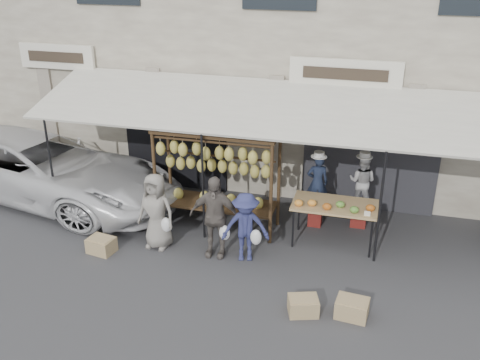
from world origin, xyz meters
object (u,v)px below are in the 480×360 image
object	(u,v)px
customer_right	(245,227)
crate_near_a	(303,306)
crate_near_b	(352,308)
customer_left	(156,211)
banana_rack	(216,161)
vendor_left	(317,182)
vendor_right	(362,181)
crate_far	(101,245)
customer_mid	(214,217)
produce_table	(335,206)
van	(33,152)

from	to	relation	value
customer_right	crate_near_a	bearing A→B (deg)	-59.99
customer_right	crate_near_b	world-z (taller)	customer_right
customer_left	banana_rack	bearing A→B (deg)	55.35
vendor_left	vendor_right	world-z (taller)	vendor_right
crate_far	vendor_left	bearing A→B (deg)	29.77
vendor_right	customer_left	distance (m)	4.38
banana_rack	customer_left	distance (m)	1.62
customer_mid	crate_near_a	xyz separation A→B (m)	(1.99, -1.38, -0.70)
vendor_left	customer_left	distance (m)	3.46
banana_rack	vendor_right	world-z (taller)	banana_rack
produce_table	van	size ratio (longest dim) A/B	0.32
crate_near_a	van	bearing A→B (deg)	157.47
vendor_right	crate_far	size ratio (longest dim) A/B	2.32
customer_right	van	xyz separation A→B (m)	(-5.71, 1.56, 0.39)
crate_near_b	crate_far	size ratio (longest dim) A/B	1.02
vendor_right	crate_far	distance (m)	5.58
crate_near_b	banana_rack	bearing A→B (deg)	142.91
vendor_left	customer_mid	bearing A→B (deg)	32.22
produce_table	crate_far	bearing A→B (deg)	-160.87
customer_left	van	bearing A→B (deg)	164.01
vendor_left	banana_rack	bearing A→B (deg)	5.45
vendor_left	crate_far	distance (m)	4.66
produce_table	crate_near_a	bearing A→B (deg)	-95.05
customer_mid	crate_near_b	bearing A→B (deg)	-28.22
customer_left	crate_near_a	world-z (taller)	customer_left
vendor_right	van	world-z (taller)	van
vendor_left	crate_near_b	size ratio (longest dim) A/B	2.38
produce_table	vendor_right	size ratio (longest dim) A/B	1.43
produce_table	customer_left	world-z (taller)	customer_left
produce_table	banana_rack	bearing A→B (deg)	178.52
vendor_right	vendor_left	bearing A→B (deg)	26.34
vendor_left	customer_right	bearing A→B (deg)	44.66
crate_near_b	crate_far	bearing A→B (deg)	171.76
vendor_right	crate_far	world-z (taller)	vendor_right
van	vendor_right	bearing A→B (deg)	-76.12
vendor_right	crate_near_b	xyz separation A→B (m)	(0.11, -3.23, -0.90)
produce_table	customer_mid	bearing A→B (deg)	-155.32
customer_left	customer_right	distance (m)	1.85
van	customer_left	bearing A→B (deg)	-101.15
crate_near_b	crate_far	distance (m)	5.07
customer_mid	customer_right	size ratio (longest dim) A/B	1.19
banana_rack	customer_right	distance (m)	1.66
produce_table	crate_near_a	distance (m)	2.51
banana_rack	customer_mid	bearing A→B (deg)	-74.84
banana_rack	customer_right	size ratio (longest dim) A/B	1.84
produce_table	crate_near_a	xyz separation A→B (m)	(-0.21, -2.40, -0.72)
vendor_left	crate_far	world-z (taller)	vendor_left
produce_table	customer_right	size ratio (longest dim) A/B	1.20
customer_right	vendor_left	bearing A→B (deg)	42.67
produce_table	crate_far	world-z (taller)	produce_table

